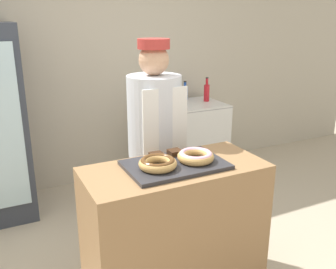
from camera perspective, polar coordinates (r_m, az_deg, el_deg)
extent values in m
cube|color=#BCB29E|center=(4.18, -12.62, 10.53)|extent=(8.00, 0.06, 2.70)
cube|color=#997047|center=(2.54, 1.03, -14.80)|extent=(1.14, 0.53, 0.95)
cube|color=#2D2D33|center=(2.32, 1.10, -4.63)|extent=(0.61, 0.40, 0.02)
torus|color=tan|center=(2.23, -1.58, -4.46)|extent=(0.23, 0.23, 0.06)
torus|color=brown|center=(2.22, -1.58, -4.09)|extent=(0.21, 0.21, 0.03)
torus|color=tan|center=(2.34, 4.23, -3.39)|extent=(0.23, 0.23, 0.06)
torus|color=#EFADC6|center=(2.34, 4.24, -3.04)|extent=(0.21, 0.21, 0.03)
cube|color=#382111|center=(2.39, -1.74, -3.21)|extent=(0.08, 0.08, 0.03)
cube|color=#382111|center=(2.45, 1.05, -2.72)|extent=(0.08, 0.08, 0.03)
cylinder|color=#4C4C51|center=(3.06, -1.93, -10.20)|extent=(0.29, 0.29, 0.81)
cylinder|color=silver|center=(2.80, -2.08, 2.81)|extent=(0.40, 0.40, 0.61)
cube|color=white|center=(2.77, -0.40, -6.04)|extent=(0.34, 0.02, 1.28)
sphere|color=tan|center=(2.73, -2.18, 11.29)|extent=(0.22, 0.22, 0.22)
cylinder|color=#B2332D|center=(2.72, -2.20, 13.66)|extent=(0.23, 0.23, 0.07)
cube|color=silver|center=(4.38, 2.36, -0.99)|extent=(0.92, 0.60, 0.88)
cube|color=gray|center=(4.27, 2.43, 4.34)|extent=(0.92, 0.60, 0.01)
cylinder|color=#1E4CB2|center=(4.52, 2.60, 6.32)|extent=(0.07, 0.07, 0.15)
cylinder|color=#1E4CB2|center=(4.50, 2.62, 7.61)|extent=(0.03, 0.03, 0.06)
cylinder|color=black|center=(4.50, 2.63, 8.06)|extent=(0.03, 0.03, 0.01)
cylinder|color=red|center=(4.43, 5.90, 6.31)|extent=(0.07, 0.07, 0.19)
cylinder|color=red|center=(4.41, 5.96, 8.02)|extent=(0.03, 0.03, 0.08)
cylinder|color=black|center=(4.40, 5.98, 8.58)|extent=(0.03, 0.03, 0.01)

